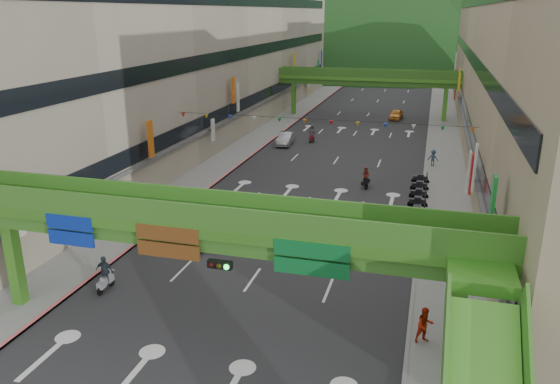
{
  "coord_description": "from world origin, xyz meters",
  "views": [
    {
      "loc": [
        9.25,
        -15.12,
        14.87
      ],
      "look_at": [
        0.0,
        18.0,
        3.5
      ],
      "focal_mm": 35.0,
      "sensor_mm": 36.0,
      "label": 1
    }
  ],
  "objects_px": {
    "car_yellow": "(396,114)",
    "car_silver": "(285,139)",
    "pedestrian_red": "(425,328)",
    "overpass_near": "(223,244)",
    "scooter_rider_mid": "(366,177)",
    "scooter_rider_near": "(204,239)"
  },
  "relations": [
    {
      "from": "car_yellow",
      "to": "pedestrian_red",
      "type": "height_order",
      "value": "pedestrian_red"
    },
    {
      "from": "overpass_near",
      "to": "pedestrian_red",
      "type": "bearing_deg",
      "value": 16.45
    },
    {
      "from": "scooter_rider_mid",
      "to": "car_yellow",
      "type": "relative_size",
      "value": 0.46
    },
    {
      "from": "overpass_near",
      "to": "scooter_rider_near",
      "type": "xyz_separation_m",
      "value": [
        -5.24,
        9.6,
        -4.33
      ]
    },
    {
      "from": "car_silver",
      "to": "pedestrian_red",
      "type": "height_order",
      "value": "pedestrian_red"
    },
    {
      "from": "overpass_near",
      "to": "car_silver",
      "type": "distance_m",
      "value": 41.1
    },
    {
      "from": "scooter_rider_near",
      "to": "scooter_rider_mid",
      "type": "bearing_deg",
      "value": 62.72
    },
    {
      "from": "car_yellow",
      "to": "car_silver",
      "type": "bearing_deg",
      "value": -114.09
    },
    {
      "from": "pedestrian_red",
      "to": "overpass_near",
      "type": "bearing_deg",
      "value": 168.13
    },
    {
      "from": "scooter_rider_mid",
      "to": "car_silver",
      "type": "xyz_separation_m",
      "value": [
        -11.15,
        14.06,
        -0.24
      ]
    },
    {
      "from": "scooter_rider_near",
      "to": "car_yellow",
      "type": "distance_m",
      "value": 51.07
    },
    {
      "from": "pedestrian_red",
      "to": "scooter_rider_near",
      "type": "bearing_deg",
      "value": 125.35
    },
    {
      "from": "overpass_near",
      "to": "scooter_rider_mid",
      "type": "relative_size",
      "value": 14.72
    },
    {
      "from": "overpass_near",
      "to": "pedestrian_red",
      "type": "height_order",
      "value": "overpass_near"
    },
    {
      "from": "overpass_near",
      "to": "car_silver",
      "type": "xyz_separation_m",
      "value": [
        -7.93,
        40.07,
        -4.48
      ]
    },
    {
      "from": "scooter_rider_near",
      "to": "car_silver",
      "type": "distance_m",
      "value": 30.59
    },
    {
      "from": "car_silver",
      "to": "car_yellow",
      "type": "distance_m",
      "value": 22.87
    },
    {
      "from": "overpass_near",
      "to": "scooter_rider_mid",
      "type": "height_order",
      "value": "overpass_near"
    },
    {
      "from": "overpass_near",
      "to": "scooter_rider_near",
      "type": "relative_size",
      "value": 14.69
    },
    {
      "from": "car_silver",
      "to": "pedestrian_red",
      "type": "xyz_separation_m",
      "value": [
        16.8,
        -37.46,
        0.15
      ]
    },
    {
      "from": "scooter_rider_near",
      "to": "pedestrian_red",
      "type": "bearing_deg",
      "value": -26.33
    },
    {
      "from": "overpass_near",
      "to": "car_yellow",
      "type": "xyz_separation_m",
      "value": [
        3.41,
        59.93,
        -4.5
      ]
    }
  ]
}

